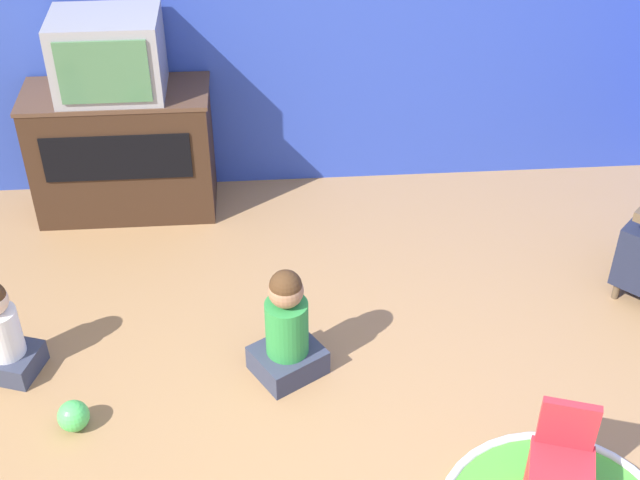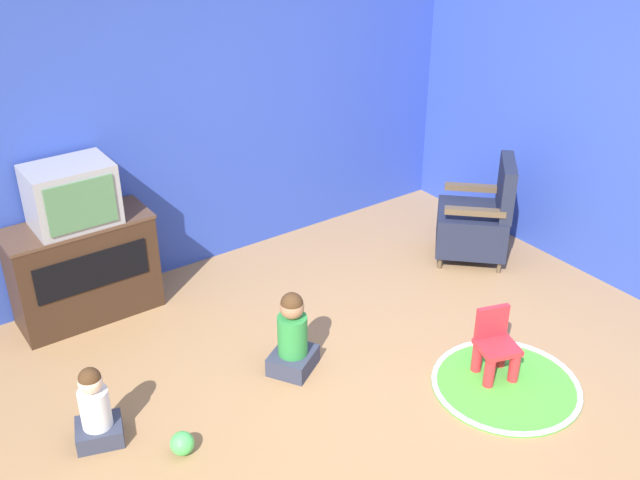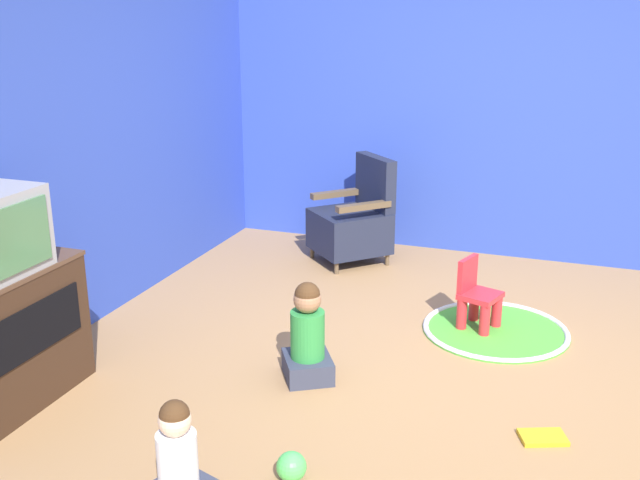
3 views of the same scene
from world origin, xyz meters
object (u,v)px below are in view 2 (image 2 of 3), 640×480
child_watching_left (293,337)px  toy_ball (182,443)px  television (71,195)px  yellow_kid_chair (495,349)px  tv_cabinet (84,268)px  child_watching_center (95,410)px  black_armchair (477,221)px

child_watching_left → toy_ball: 1.01m
child_watching_left → toy_ball: (-0.95, -0.28, -0.19)m
television → yellow_kid_chair: size_ratio=1.18×
tv_cabinet → child_watching_center: bearing=-108.1°
yellow_kid_chair → child_watching_left: child_watching_left is taller
tv_cabinet → television: (0.00, -0.01, 0.59)m
child_watching_center → toy_ball: (0.35, -0.38, -0.16)m
tv_cabinet → yellow_kid_chair: tv_cabinet is taller
tv_cabinet → child_watching_left: 1.67m
tv_cabinet → child_watching_center: (-0.43, -1.32, -0.17)m
black_armchair → yellow_kid_chair: 1.59m
child_watching_center → toy_ball: child_watching_center is taller
television → black_armchair: 3.19m
black_armchair → child_watching_center: (-3.38, -0.28, -0.12)m
black_armchair → tv_cabinet: bearing=-65.6°
tv_cabinet → toy_ball: size_ratio=7.27×
television → child_watching_center: bearing=-108.2°
tv_cabinet → yellow_kid_chair: size_ratio=2.12×
television → black_armchair: (2.95, -1.04, -0.64)m
yellow_kid_chair → television: bearing=148.6°
child_watching_center → toy_ball: bearing=-29.0°
yellow_kid_chair → toy_ball: (-1.99, 0.53, -0.13)m
television → child_watching_left: television is taller
black_armchair → toy_ball: black_armchair is taller
yellow_kid_chair → toy_ball: bearing=-177.0°
black_armchair → child_watching_left: size_ratio=1.49×
child_watching_center → yellow_kid_chair: bearing=-3.2°
tv_cabinet → black_armchair: black_armchair is taller
yellow_kid_chair → child_watching_left: bearing=159.9°
child_watching_left → toy_ball: bearing=164.9°
television → child_watching_left: bearing=-58.4°
yellow_kid_chair → child_watching_left: (-1.04, 0.82, 0.05)m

